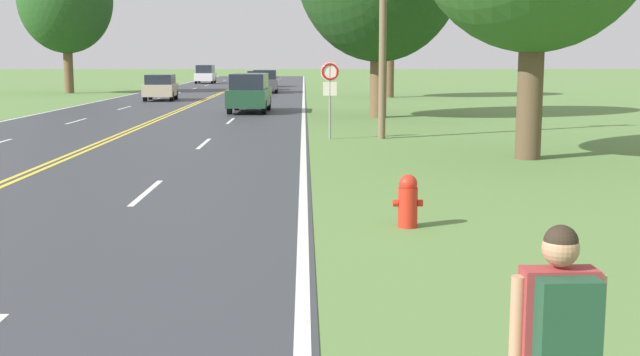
# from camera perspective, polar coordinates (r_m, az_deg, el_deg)

# --- Properties ---
(hitchhiker_person) EXTENTS (0.56, 0.40, 1.65)m
(hitchhiker_person) POSITION_cam_1_polar(r_m,az_deg,el_deg) (4.91, 16.64, -10.63)
(hitchhiker_person) COLOR #38476B
(hitchhiker_person) RESTS_ON ground
(fire_hydrant) EXTENTS (0.46, 0.30, 0.82)m
(fire_hydrant) POSITION_cam_1_polar(r_m,az_deg,el_deg) (12.43, 6.26, -1.61)
(fire_hydrant) COLOR red
(fire_hydrant) RESTS_ON ground
(traffic_sign) EXTENTS (0.60, 0.10, 2.48)m
(traffic_sign) POSITION_cam_1_polar(r_m,az_deg,el_deg) (25.88, 0.71, 6.89)
(traffic_sign) COLOR gray
(traffic_sign) RESTS_ON ground
(utility_pole_midground) EXTENTS (1.80, 0.24, 8.54)m
(utility_pole_midground) POSITION_cam_1_polar(r_m,az_deg,el_deg) (26.21, 4.52, 12.48)
(utility_pole_midground) COLOR brown
(utility_pole_midground) RESTS_ON ground
(car_dark_green_suv_approaching) EXTENTS (1.94, 4.94, 1.87)m
(car_dark_green_suv_approaching) POSITION_cam_1_polar(r_m,az_deg,el_deg) (39.19, -5.03, 6.12)
(car_dark_green_suv_approaching) COLOR black
(car_dark_green_suv_approaching) RESTS_ON ground
(car_champagne_hatchback_mid_near) EXTENTS (1.99, 3.88, 1.60)m
(car_champagne_hatchback_mid_near) POSITION_cam_1_polar(r_m,az_deg,el_deg) (50.93, -11.27, 6.38)
(car_champagne_hatchback_mid_near) COLOR black
(car_champagne_hatchback_mid_near) RESTS_ON ground
(car_dark_grey_suv_mid_far) EXTENTS (2.02, 4.84, 1.73)m
(car_dark_grey_suv_mid_far) POSITION_cam_1_polar(r_m,az_deg,el_deg) (61.62, -3.92, 6.93)
(car_dark_grey_suv_mid_far) COLOR black
(car_dark_grey_suv_mid_far) RESTS_ON ground
(car_dark_blue_suv_receding) EXTENTS (1.81, 3.95, 1.58)m
(car_dark_blue_suv_receding) POSITION_cam_1_polar(r_m,az_deg,el_deg) (66.85, -4.42, 6.98)
(car_dark_blue_suv_receding) COLOR black
(car_dark_blue_suv_receding) RESTS_ON ground
(car_red_hatchback_distant) EXTENTS (2.01, 3.59, 1.55)m
(car_red_hatchback_distant) POSITION_cam_1_polar(r_m,az_deg,el_deg) (74.51, -3.77, 7.12)
(car_red_hatchback_distant) COLOR black
(car_red_hatchback_distant) RESTS_ON ground
(car_white_suv_horizon) EXTENTS (1.87, 4.08, 1.91)m
(car_white_suv_horizon) POSITION_cam_1_polar(r_m,az_deg,el_deg) (85.10, -8.15, 7.33)
(car_white_suv_horizon) COLOR black
(car_white_suv_horizon) RESTS_ON ground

